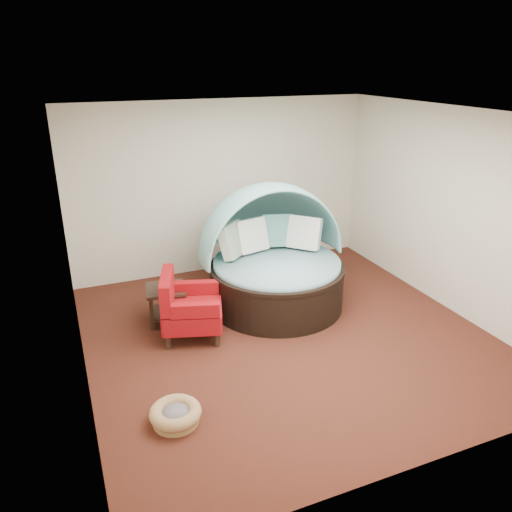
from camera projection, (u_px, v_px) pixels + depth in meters
name	position (u px, v px, depth m)	size (l,w,h in m)	color
floor	(286.00, 334.00, 6.55)	(5.00, 5.00, 0.00)	#482014
wall_back	(222.00, 187.00, 8.18)	(5.00, 5.00, 0.00)	beige
wall_front	(429.00, 331.00, 3.88)	(5.00, 5.00, 0.00)	beige
wall_left	(71.00, 264.00, 5.14)	(5.00, 5.00, 0.00)	beige
wall_right	(451.00, 211.00, 6.91)	(5.00, 5.00, 0.00)	beige
ceiling	(292.00, 114.00, 5.51)	(5.00, 5.00, 0.00)	white
canopy_daybed	(274.00, 250.00, 7.13)	(2.11, 1.97, 1.77)	black
pet_basket	(176.00, 414.00, 4.94)	(0.62, 0.62, 0.18)	olive
red_armchair	(188.00, 307.00, 6.38)	(0.94, 0.94, 0.88)	black
side_table	(166.00, 299.00, 6.78)	(0.59, 0.59, 0.50)	black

